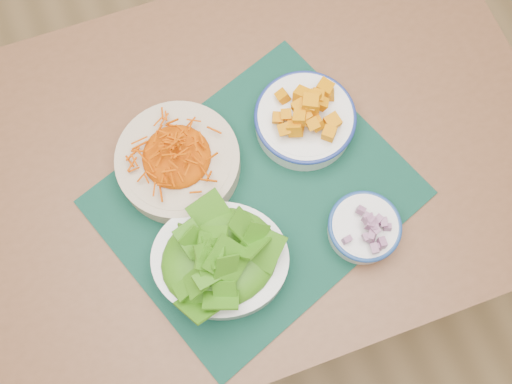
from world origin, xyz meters
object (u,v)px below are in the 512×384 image
at_px(carrot_bowl, 178,159).
at_px(onion_bowl, 364,227).
at_px(table, 244,177).
at_px(placemat, 256,197).
at_px(lettuce_bowl, 220,258).
at_px(squash_bowl, 305,117).

bearing_deg(carrot_bowl, onion_bowl, -42.14).
height_order(table, placemat, placemat).
height_order(placemat, lettuce_bowl, lettuce_bowl).
xyz_separation_m(table, onion_bowl, (0.15, -0.21, 0.14)).
distance_m(placemat, carrot_bowl, 0.16).
xyz_separation_m(placemat, lettuce_bowl, (-0.10, -0.09, 0.05)).
relative_size(squash_bowl, lettuce_bowl, 0.66).
relative_size(table, placemat, 2.32).
bearing_deg(lettuce_bowl, carrot_bowl, 114.91).
bearing_deg(onion_bowl, carrot_bowl, 137.86).
relative_size(table, squash_bowl, 6.25).
bearing_deg(table, placemat, -90.89).
height_order(lettuce_bowl, onion_bowl, lettuce_bowl).
bearing_deg(placemat, onion_bowl, -59.62).
xyz_separation_m(carrot_bowl, lettuce_bowl, (0.01, -0.20, 0.01)).
relative_size(table, carrot_bowl, 5.08).
relative_size(carrot_bowl, squash_bowl, 1.23).
relative_size(table, onion_bowl, 7.71).
height_order(placemat, onion_bowl, onion_bowl).
relative_size(placemat, onion_bowl, 3.32).
bearing_deg(placemat, lettuce_bowl, -157.20).
relative_size(placemat, squash_bowl, 2.69).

